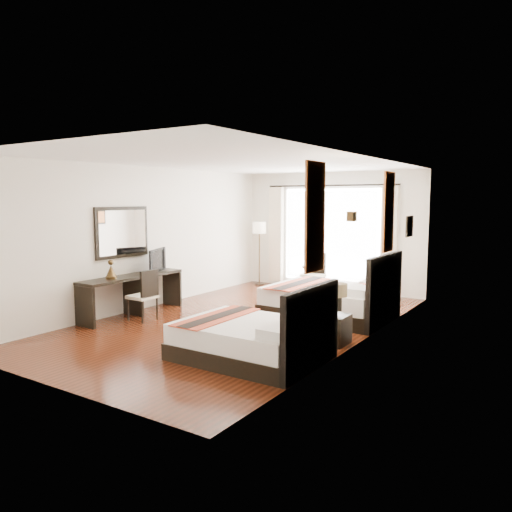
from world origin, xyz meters
The scene contains 29 objects.
floor centered at (0.00, 0.00, -0.01)m, with size 4.50×7.50×0.01m, color #331409.
ceiling centered at (0.00, 0.00, 2.79)m, with size 4.50×7.50×0.02m, color white.
wall_headboard centered at (2.25, 0.00, 1.40)m, with size 0.01×7.50×2.80m, color silver.
wall_desk centered at (-2.25, 0.00, 1.40)m, with size 0.01×7.50×2.80m, color silver.
wall_window centered at (0.00, 3.75, 1.40)m, with size 4.50×0.01×2.80m, color silver.
wall_entry centered at (0.00, -3.75, 1.40)m, with size 4.50×0.01×2.80m, color silver.
window_glass centered at (0.00, 3.73, 1.30)m, with size 2.40×0.02×2.20m, color white.
sheer_curtain centered at (0.00, 3.67, 1.30)m, with size 2.30×0.02×2.10m, color white.
drape_left centered at (-1.45, 3.63, 1.28)m, with size 0.35×0.14×2.35m, color beige.
drape_right centered at (1.45, 3.63, 1.28)m, with size 0.35×0.14×2.35m, color beige.
art_panel_near centered at (2.23, -1.63, 1.95)m, with size 0.03×0.50×1.35m, color maroon.
art_panel_far centered at (2.23, 1.15, 1.95)m, with size 0.03×0.50×1.35m, color maroon.
wall_sconce centered at (2.19, -0.36, 1.92)m, with size 0.10×0.14×0.14m, color #3F2D16.
mirror_frame centered at (-2.22, -0.71, 1.55)m, with size 0.04×1.25×0.95m, color black.
mirror_glass centered at (-2.19, -0.71, 1.55)m, with size 0.01×1.12×0.82m, color white.
bed_near centered at (1.34, -1.63, 0.28)m, with size 1.93×1.51×1.08m.
bed_far centered at (1.22, 1.15, 0.32)m, with size 2.17×1.69×1.22m.
nightstand centered at (1.96, -0.36, 0.22)m, with size 0.37×0.46×0.44m, color black.
table_lamp centered at (1.98, -0.30, 0.78)m, with size 0.26×0.26×0.41m.
vase centered at (1.95, -0.46, 0.56)m, with size 0.12×0.12×0.12m, color black.
console_desk centered at (-1.99, -0.71, 0.38)m, with size 0.50×2.20×0.76m, color black.
television centered at (-1.97, -0.16, 0.98)m, with size 0.79×0.10×0.46m, color black.
bronze_figurine centered at (-1.99, -1.20, 0.91)m, with size 0.20×0.20×0.30m, color #3F2D16, non-canonical shape.
desk_chair centered at (-1.53, -0.88, 0.28)m, with size 0.43×0.43×0.92m.
floor_lamp centered at (-1.78, 3.36, 1.34)m, with size 0.32×0.32×1.59m.
side_table centered at (-0.22, 3.26, 0.31)m, with size 0.53×0.53×0.61m, color black.
fruit_bowl centered at (-0.22, 3.24, 0.64)m, with size 0.24×0.24×0.06m, color #402F17.
window_chair centered at (-0.07, 2.98, 0.29)m, with size 0.48×0.48×0.95m.
jute_rug centered at (-0.26, 2.40, 0.01)m, with size 1.32×0.90×0.01m, color tan.
Camera 1 is at (4.96, -7.13, 2.17)m, focal length 35.00 mm.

